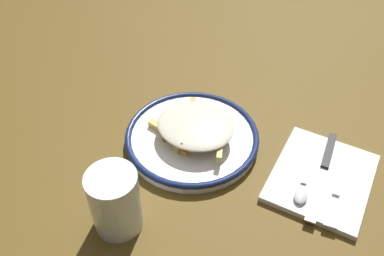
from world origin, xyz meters
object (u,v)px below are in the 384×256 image
at_px(fries_heap, 194,127).
at_px(spoon, 304,182).
at_px(napkin, 321,178).
at_px(water_glass, 115,201).
at_px(knife, 325,167).
at_px(fork, 337,186).
at_px(plate, 192,137).

height_order(fries_heap, spoon, fries_heap).
xyz_separation_m(napkin, water_glass, (0.26, 0.25, 0.05)).
xyz_separation_m(fries_heap, water_glass, (0.02, 0.22, 0.02)).
relative_size(knife, water_glass, 1.85).
distance_m(knife, spoon, 0.06).
relative_size(napkin, fork, 1.09).
bearing_deg(fries_heap, water_glass, 85.91).
xyz_separation_m(napkin, knife, (0.00, -0.02, 0.01)).
bearing_deg(fries_heap, napkin, -172.73).
bearing_deg(fries_heap, fork, -176.05).
bearing_deg(fork, fries_heap, 3.95).
bearing_deg(napkin, knife, -83.66).
distance_m(fries_heap, spoon, 0.22).
bearing_deg(napkin, spoon, 56.94).
distance_m(napkin, knife, 0.02).
height_order(fries_heap, water_glass, water_glass).
distance_m(fork, spoon, 0.06).
height_order(spoon, water_glass, water_glass).
bearing_deg(knife, napkin, 96.34).
xyz_separation_m(plate, fork, (-0.27, -0.02, 0.00)).
distance_m(spoon, water_glass, 0.32).
bearing_deg(fork, spoon, 23.21).
relative_size(fries_heap, napkin, 0.89).
bearing_deg(knife, fork, 135.88).
bearing_deg(plate, fries_heap, -155.25).
bearing_deg(spoon, fork, -156.79).
height_order(plate, spoon, plate).
height_order(plate, napkin, plate).
bearing_deg(plate, water_glass, 86.84).
xyz_separation_m(fries_heap, napkin, (-0.24, -0.03, -0.03)).
xyz_separation_m(knife, spoon, (0.02, 0.05, 0.00)).
xyz_separation_m(fork, knife, (0.03, -0.03, 0.00)).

